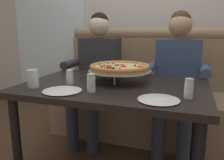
# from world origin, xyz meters

# --- Properties ---
(back_wall_with_window) EXTENTS (6.00, 0.12, 2.80)m
(back_wall_with_window) POSITION_xyz_m (0.00, 1.47, 1.40)
(back_wall_with_window) COLOR beige
(back_wall_with_window) RESTS_ON ground_plane
(window_panel) EXTENTS (1.10, 0.02, 2.80)m
(window_panel) POSITION_xyz_m (-1.43, 1.40, 1.40)
(window_panel) COLOR white
(window_panel) RESTS_ON ground_plane
(booth_bench) EXTENTS (1.75, 0.78, 1.13)m
(booth_bench) POSITION_xyz_m (0.00, 0.90, 0.40)
(booth_bench) COLOR #937556
(booth_bench) RESTS_ON ground_plane
(dining_table) EXTENTS (1.28, 0.86, 0.73)m
(dining_table) POSITION_xyz_m (0.00, 0.00, 0.64)
(dining_table) COLOR black
(dining_table) RESTS_ON ground_plane
(diner_left) EXTENTS (0.54, 0.64, 1.27)m
(diner_left) POSITION_xyz_m (-0.39, 0.63, 0.71)
(diner_left) COLOR #2D3342
(diner_left) RESTS_ON ground_plane
(diner_right) EXTENTS (0.54, 0.64, 1.27)m
(diner_right) POSITION_xyz_m (0.39, 0.63, 0.71)
(diner_right) COLOR #2D3342
(diner_right) RESTS_ON ground_plane
(pizza) EXTENTS (0.46, 0.46, 0.14)m
(pizza) POSITION_xyz_m (0.01, 0.10, 0.83)
(pizza) COLOR silver
(pizza) RESTS_ON dining_table
(shaker_pepper_flakes) EXTENTS (0.05, 0.05, 0.11)m
(shaker_pepper_flakes) POSITION_xyz_m (0.50, -0.18, 0.78)
(shaker_pepper_flakes) COLOR white
(shaker_pepper_flakes) RESTS_ON dining_table
(shaker_oregano) EXTENTS (0.05, 0.05, 0.11)m
(shaker_oregano) POSITION_xyz_m (-0.07, -0.23, 0.78)
(shaker_oregano) COLOR white
(shaker_oregano) RESTS_ON dining_table
(shaker_parmesan) EXTENTS (0.05, 0.05, 0.10)m
(shaker_parmesan) POSITION_xyz_m (-0.30, -0.09, 0.77)
(shaker_parmesan) COLOR white
(shaker_parmesan) RESTS_ON dining_table
(plate_near_left) EXTENTS (0.23, 0.23, 0.02)m
(plate_near_left) POSITION_xyz_m (0.35, -0.28, 0.74)
(plate_near_left) COLOR white
(plate_near_left) RESTS_ON dining_table
(plate_near_right) EXTENTS (0.24, 0.24, 0.02)m
(plate_near_right) POSITION_xyz_m (-0.25, -0.28, 0.74)
(plate_near_right) COLOR white
(plate_near_right) RESTS_ON dining_table
(drinking_glass) EXTENTS (0.07, 0.07, 0.12)m
(drinking_glass) POSITION_xyz_m (-0.48, -0.25, 0.78)
(drinking_glass) COLOR silver
(drinking_glass) RESTS_ON dining_table
(patio_chair) EXTENTS (0.43, 0.43, 0.86)m
(patio_chair) POSITION_xyz_m (-1.34, 2.01, 0.52)
(patio_chair) COLOR black
(patio_chair) RESTS_ON ground_plane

